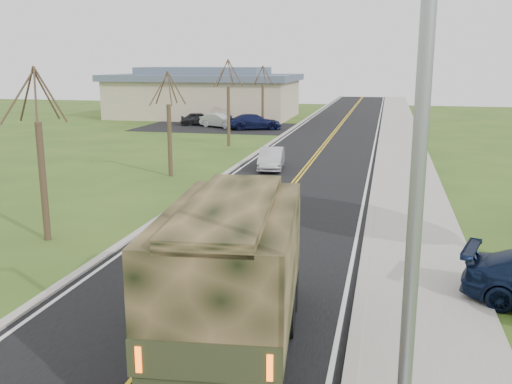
% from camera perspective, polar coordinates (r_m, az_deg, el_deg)
% --- Properties ---
extents(road, '(8.00, 120.00, 0.01)m').
position_cam_1_polar(road, '(47.93, 7.36, 5.33)').
color(road, black).
rests_on(road, ground).
extents(curb_right, '(0.30, 120.00, 0.12)m').
position_cam_1_polar(curb_right, '(47.70, 12.34, 5.17)').
color(curb_right, '#9E998E').
rests_on(curb_right, ground).
extents(sidewalk_right, '(3.20, 120.00, 0.10)m').
position_cam_1_polar(sidewalk_right, '(47.72, 14.45, 5.05)').
color(sidewalk_right, '#9E998E').
rests_on(sidewalk_right, ground).
extents(curb_left, '(0.30, 120.00, 0.10)m').
position_cam_1_polar(curb_left, '(48.50, 2.45, 5.56)').
color(curb_left, '#9E998E').
rests_on(curb_left, ground).
extents(street_light, '(1.65, 0.22, 8.00)m').
position_cam_1_polar(street_light, '(7.03, 14.84, -2.08)').
color(street_light, gray).
rests_on(street_light, ground).
extents(bare_tree_a, '(1.93, 2.26, 6.08)m').
position_cam_1_polar(bare_tree_a, '(21.15, -20.63, 2.31)').
color(bare_tree_a, '#38281C').
rests_on(bare_tree_a, ground).
extents(bare_tree_b, '(1.83, 2.14, 5.73)m').
position_cam_1_polar(bare_tree_b, '(31.74, -8.66, 5.98)').
color(bare_tree_b, '#38281C').
rests_on(bare_tree_b, ground).
extents(bare_tree_c, '(2.04, 2.39, 6.42)m').
position_cam_1_polar(bare_tree_c, '(43.04, -2.77, 8.28)').
color(bare_tree_c, '#38281C').
rests_on(bare_tree_c, ground).
extents(bare_tree_d, '(1.88, 2.20, 5.91)m').
position_cam_1_polar(bare_tree_d, '(54.68, 0.67, 9.03)').
color(bare_tree_d, '#38281C').
rests_on(bare_tree_d, ground).
extents(commercial_building, '(25.50, 21.50, 5.65)m').
position_cam_1_polar(commercial_building, '(66.64, -5.14, 9.78)').
color(commercial_building, tan).
rests_on(commercial_building, ground).
extents(military_truck, '(3.20, 7.31, 3.54)m').
position_cam_1_polar(military_truck, '(12.22, -2.04, -7.09)').
color(military_truck, black).
rests_on(military_truck, ground).
extents(suv_champagne, '(2.98, 5.44, 1.44)m').
position_cam_1_polar(suv_champagne, '(23.28, -3.63, -0.76)').
color(suv_champagne, '#968255').
rests_on(suv_champagne, ground).
extents(sedan_silver, '(1.77, 3.96, 1.26)m').
position_cam_1_polar(sedan_silver, '(33.73, 1.55, 3.35)').
color(sedan_silver, silver).
rests_on(sedan_silver, ground).
extents(lot_car_dark, '(4.15, 2.84, 1.31)m').
position_cam_1_polar(lot_car_dark, '(57.95, -5.65, 7.30)').
color(lot_car_dark, black).
rests_on(lot_car_dark, ground).
extents(lot_car_silver, '(4.44, 3.08, 1.39)m').
position_cam_1_polar(lot_car_silver, '(55.67, -3.60, 7.15)').
color(lot_car_silver, '#B9B9BE').
rests_on(lot_car_silver, ground).
extents(lot_car_navy, '(5.42, 3.64, 1.46)m').
position_cam_1_polar(lot_car_navy, '(53.91, -0.15, 7.03)').
color(lot_car_navy, '#0F1337').
rests_on(lot_car_navy, ground).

